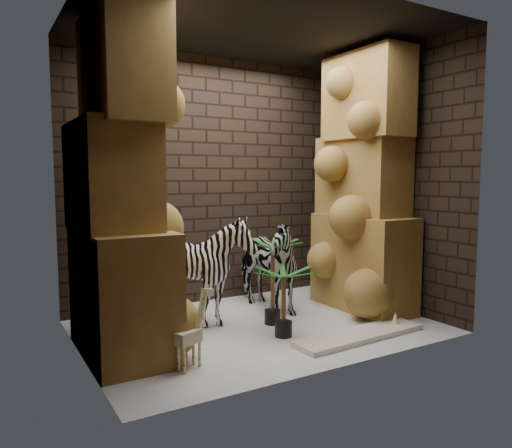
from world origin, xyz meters
TOP-DOWN VIEW (x-y plane):
  - floor at (0.00, 0.00)m, footprint 3.50×3.50m
  - ceiling at (0.00, 0.00)m, footprint 3.50×3.50m
  - wall_back at (0.00, 1.25)m, footprint 3.50×0.00m
  - wall_front at (0.00, -1.25)m, footprint 3.50×0.00m
  - wall_left at (-1.75, 0.00)m, footprint 0.00×3.00m
  - wall_right at (1.75, 0.00)m, footprint 0.00×3.00m
  - rock_pillar_left at (-1.40, 0.00)m, footprint 0.68×1.30m
  - rock_pillar_right at (1.42, 0.00)m, footprint 0.58×1.25m
  - zebra_right at (0.38, 0.54)m, footprint 0.63×1.10m
  - zebra_left at (-0.47, 0.37)m, footprint 1.21×1.37m
  - giraffe_toy at (-1.05, -0.66)m, footprint 0.36×0.24m
  - palm_front at (0.18, 0.02)m, footprint 0.36×0.36m
  - palm_back at (0.06, -0.38)m, footprint 0.36×0.36m
  - surfboard at (0.68, -0.78)m, footprint 1.46×0.42m

SIDE VIEW (x-z plane):
  - floor at x=0.00m, z-range 0.00..0.00m
  - surfboard at x=0.68m, z-range 0.00..0.05m
  - giraffe_toy at x=-1.05m, z-range 0.00..0.68m
  - palm_back at x=0.06m, z-range 0.00..0.69m
  - palm_front at x=0.18m, z-range 0.00..0.91m
  - zebra_left at x=-0.47m, z-range 0.00..1.06m
  - zebra_right at x=0.38m, z-range 0.00..1.27m
  - wall_back at x=0.00m, z-range -0.25..3.25m
  - wall_front at x=0.00m, z-range -0.25..3.25m
  - wall_left at x=-1.75m, z-range 0.00..3.00m
  - wall_right at x=1.75m, z-range 0.00..3.00m
  - rock_pillar_left at x=-1.40m, z-range 0.00..3.00m
  - rock_pillar_right at x=1.42m, z-range 0.00..3.00m
  - ceiling at x=0.00m, z-range 3.00..3.00m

